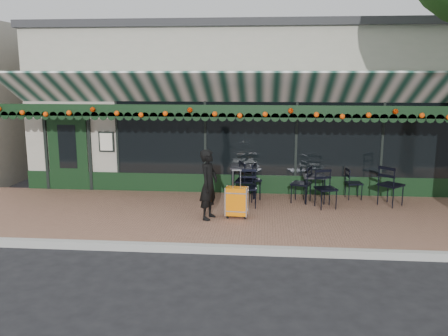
# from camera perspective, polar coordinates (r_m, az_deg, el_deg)

# --- Properties ---
(ground) EXTENTS (80.00, 80.00, 0.00)m
(ground) POSITION_cam_1_polar(r_m,az_deg,el_deg) (9.08, 0.94, -10.06)
(ground) COLOR black
(ground) RESTS_ON ground
(sidewalk) EXTENTS (18.00, 4.00, 0.15)m
(sidewalk) POSITION_cam_1_polar(r_m,az_deg,el_deg) (10.94, 1.70, -5.91)
(sidewalk) COLOR brown
(sidewalk) RESTS_ON ground
(curb) EXTENTS (18.00, 0.16, 0.15)m
(curb) POSITION_cam_1_polar(r_m,az_deg,el_deg) (8.98, 0.91, -9.80)
(curb) COLOR #9E9E99
(curb) RESTS_ON ground
(restaurant_building) EXTENTS (12.00, 9.60, 4.50)m
(restaurant_building) POSITION_cam_1_polar(r_m,az_deg,el_deg) (16.32, 2.97, 7.60)
(restaurant_building) COLOR #AAA293
(restaurant_building) RESTS_ON ground
(woman) EXTENTS (0.51, 0.64, 1.55)m
(woman) POSITION_cam_1_polar(r_m,az_deg,el_deg) (10.38, -1.85, -2.01)
(woman) COLOR black
(woman) RESTS_ON sidewalk
(suitcase) EXTENTS (0.49, 0.30, 1.08)m
(suitcase) POSITION_cam_1_polar(r_m,az_deg,el_deg) (10.55, 1.53, -4.09)
(suitcase) COLOR orange
(suitcase) RESTS_ON sidewalk
(cafe_table_a) EXTENTS (0.55, 0.55, 0.67)m
(cafe_table_a) POSITION_cam_1_polar(r_m,az_deg,el_deg) (11.99, 10.84, -1.22)
(cafe_table_a) COLOR black
(cafe_table_a) RESTS_ON sidewalk
(cafe_table_b) EXTENTS (0.66, 0.66, 0.82)m
(cafe_table_b) POSITION_cam_1_polar(r_m,az_deg,el_deg) (12.28, 2.37, -0.12)
(cafe_table_b) COLOR black
(cafe_table_b) RESTS_ON sidewalk
(chair_a_left) EXTENTS (0.60, 0.60, 0.93)m
(chair_a_left) POSITION_cam_1_polar(r_m,az_deg,el_deg) (11.94, 9.27, -1.91)
(chair_a_left) COLOR black
(chair_a_left) RESTS_ON sidewalk
(chair_a_right) EXTENTS (0.45, 0.45, 0.80)m
(chair_a_right) POSITION_cam_1_polar(r_m,az_deg,el_deg) (12.58, 15.35, -1.81)
(chair_a_right) COLOR black
(chair_a_right) RESTS_ON sidewalk
(chair_a_front) EXTENTS (0.57, 0.57, 0.91)m
(chair_a_front) POSITION_cam_1_polar(r_m,az_deg,el_deg) (11.55, 12.16, -2.50)
(chair_a_front) COLOR black
(chair_a_front) RESTS_ON sidewalk
(chair_a_extra) EXTENTS (0.71, 0.71, 1.00)m
(chair_a_extra) POSITION_cam_1_polar(r_m,az_deg,el_deg) (12.19, 19.45, -1.97)
(chair_a_extra) COLOR black
(chair_a_extra) RESTS_ON sidewalk
(chair_b_left) EXTENTS (0.56, 0.56, 0.98)m
(chair_b_left) POSITION_cam_1_polar(r_m,az_deg,el_deg) (11.98, 2.61, -1.61)
(chair_b_left) COLOR black
(chair_b_left) RESTS_ON sidewalk
(chair_b_right) EXTENTS (0.64, 0.64, 0.99)m
(chair_b_right) POSITION_cam_1_polar(r_m,az_deg,el_deg) (12.12, 3.14, -1.43)
(chair_b_right) COLOR black
(chair_b_right) RESTS_ON sidewalk
(chair_b_front) EXTENTS (0.47, 0.47, 0.91)m
(chair_b_front) POSITION_cam_1_polar(r_m,az_deg,el_deg) (11.40, 2.88, -2.46)
(chair_b_front) COLOR black
(chair_b_front) RESTS_ON sidewalk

